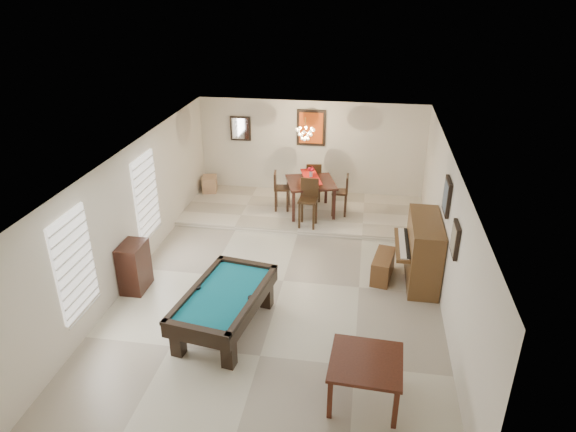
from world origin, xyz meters
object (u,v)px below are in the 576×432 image
(flower_vase, at_px, (311,172))
(dining_chair_east, at_px, (340,195))
(pool_table, at_px, (225,311))
(corner_bench, at_px, (210,184))
(dining_chair_south, at_px, (308,204))
(dining_chair_west, at_px, (282,191))
(upright_piano, at_px, (415,251))
(dining_chair_north, at_px, (314,181))
(piano_bench, at_px, (383,266))
(apothecary_chest, at_px, (134,267))
(dining_table, at_px, (311,195))
(chandelier, at_px, (305,130))
(square_table, at_px, (365,380))

(flower_vase, bearing_deg, dining_chair_east, -1.18)
(pool_table, distance_m, corner_bench, 6.00)
(flower_vase, distance_m, dining_chair_south, 0.94)
(dining_chair_south, height_order, dining_chair_west, dining_chair_south)
(dining_chair_west, bearing_deg, upright_piano, -137.85)
(pool_table, relative_size, corner_bench, 4.58)
(dining_chair_north, bearing_deg, piano_bench, 110.71)
(apothecary_chest, xyz_separation_m, dining_chair_west, (2.21, 3.84, 0.14))
(apothecary_chest, relative_size, dining_table, 0.85)
(apothecary_chest, height_order, dining_chair_west, dining_chair_west)
(apothecary_chest, relative_size, corner_bench, 2.08)
(dining_chair_west, bearing_deg, piano_bench, -144.09)
(dining_table, distance_m, flower_vase, 0.60)
(corner_bench, distance_m, chandelier, 3.40)
(piano_bench, relative_size, apothecary_chest, 0.93)
(square_table, distance_m, dining_chair_east, 6.04)
(pool_table, height_order, dining_table, dining_table)
(square_table, bearing_deg, flower_vase, 103.88)
(square_table, distance_m, dining_chair_west, 6.44)
(dining_chair_west, xyz_separation_m, corner_bench, (-2.16, 0.88, -0.29))
(pool_table, bearing_deg, square_table, -18.71)
(dining_table, height_order, flower_vase, flower_vase)
(pool_table, height_order, piano_bench, pool_table)
(dining_chair_south, bearing_deg, piano_bench, -42.92)
(piano_bench, height_order, dining_chair_west, dining_chair_west)
(apothecary_chest, bearing_deg, square_table, -26.50)
(piano_bench, relative_size, dining_chair_west, 0.89)
(dining_chair_south, xyz_separation_m, corner_bench, (-2.92, 1.72, -0.36))
(dining_chair_east, bearing_deg, upright_piano, 31.88)
(square_table, relative_size, chandelier, 1.67)
(chandelier, bearing_deg, pool_table, -98.56)
(dining_chair_west, bearing_deg, pool_table, 170.92)
(dining_chair_north, height_order, chandelier, chandelier)
(square_table, xyz_separation_m, upright_piano, (0.88, 3.37, 0.31))
(flower_vase, bearing_deg, upright_piano, -47.99)
(flower_vase, xyz_separation_m, chandelier, (-0.17, 0.11, 1.01))
(dining_chair_west, bearing_deg, dining_chair_east, -99.47)
(apothecary_chest, height_order, dining_table, dining_table)
(apothecary_chest, distance_m, flower_vase, 4.85)
(chandelier, bearing_deg, dining_chair_north, 76.83)
(dining_chair_north, bearing_deg, upright_piano, 118.09)
(piano_bench, distance_m, chandelier, 3.89)
(upright_piano, distance_m, piano_bench, 0.72)
(dining_chair_east, distance_m, chandelier, 1.81)
(piano_bench, relative_size, dining_table, 0.79)
(pool_table, relative_size, flower_vase, 8.07)
(apothecary_chest, relative_size, dining_chair_south, 0.85)
(pool_table, xyz_separation_m, corner_bench, (-1.99, 5.66, -0.03))
(dining_table, distance_m, corner_bench, 3.04)
(pool_table, distance_m, dining_chair_north, 5.59)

